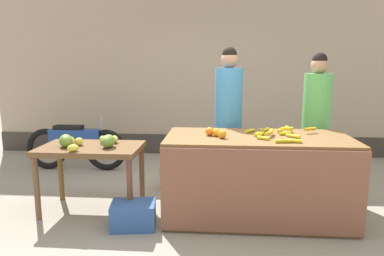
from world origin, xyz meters
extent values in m
plane|color=gray|center=(0.00, 0.00, 0.00)|extent=(24.00, 24.00, 0.00)
cube|color=tan|center=(0.00, 2.75, 1.66)|extent=(8.17, 0.20, 3.33)
cube|color=#3F3833|center=(0.00, 2.64, 0.18)|extent=(8.17, 0.04, 0.36)
cube|color=brown|center=(0.49, 0.00, 0.45)|extent=(1.93, 0.92, 0.89)
cube|color=brown|center=(0.49, -0.47, 0.45)|extent=(1.93, 0.03, 0.83)
cube|color=brown|center=(-1.34, 0.00, 0.72)|extent=(1.10, 0.67, 0.06)
cylinder|color=brown|center=(-1.84, -0.28, 0.35)|extent=(0.06, 0.06, 0.69)
cylinder|color=brown|center=(-0.84, -0.28, 0.35)|extent=(0.06, 0.06, 0.69)
cylinder|color=brown|center=(-1.84, 0.28, 0.35)|extent=(0.06, 0.06, 0.69)
cylinder|color=brown|center=(-0.84, 0.28, 0.35)|extent=(0.06, 0.06, 0.69)
cylinder|color=yellow|center=(0.81, -0.30, 0.91)|extent=(0.13, 0.06, 0.04)
cylinder|color=gold|center=(0.84, -0.05, 0.91)|extent=(0.13, 0.13, 0.04)
cylinder|color=gold|center=(0.60, 0.28, 0.91)|extent=(0.10, 0.13, 0.04)
cylinder|color=gold|center=(0.75, 0.25, 0.91)|extent=(0.08, 0.13, 0.04)
cylinder|color=gold|center=(0.48, 0.03, 0.91)|extent=(0.09, 0.16, 0.04)
cylinder|color=gold|center=(0.52, -0.18, 0.91)|extent=(0.12, 0.10, 0.04)
cylinder|color=gold|center=(0.69, -0.31, 0.91)|extent=(0.16, 0.05, 0.04)
cylinder|color=yellow|center=(0.87, 0.28, 0.91)|extent=(0.06, 0.16, 0.04)
cylinder|color=gold|center=(0.79, 0.09, 0.91)|extent=(0.15, 0.11, 0.04)
cylinder|color=gold|center=(0.52, 0.02, 0.91)|extent=(0.09, 0.13, 0.04)
cylinder|color=gold|center=(0.42, 0.20, 0.91)|extent=(0.12, 0.13, 0.04)
cylinder|color=gold|center=(0.59, -0.08, 0.94)|extent=(0.10, 0.12, 0.04)
cylinder|color=gold|center=(1.07, 0.19, 0.94)|extent=(0.15, 0.10, 0.04)
cylinder|color=yellow|center=(0.82, 0.20, 0.94)|extent=(0.14, 0.07, 0.04)
cylinder|color=gold|center=(0.84, 0.24, 0.94)|extent=(0.05, 0.14, 0.04)
cylinder|color=gold|center=(0.63, 0.04, 0.94)|extent=(0.07, 0.14, 0.04)
sphere|color=orange|center=(0.05, -0.05, 0.93)|extent=(0.08, 0.08, 0.08)
sphere|color=orange|center=(0.11, -0.15, 0.93)|extent=(0.09, 0.09, 0.09)
sphere|color=orange|center=(-0.02, -0.02, 0.94)|extent=(0.09, 0.09, 0.09)
ellipsoid|color=yellow|center=(-1.59, 0.06, 0.79)|extent=(0.10, 0.13, 0.09)
ellipsoid|color=gold|center=(-1.47, 0.01, 0.80)|extent=(0.12, 0.13, 0.09)
ellipsoid|color=#DDCA45|center=(-1.24, 0.13, 0.79)|extent=(0.08, 0.10, 0.09)
ellipsoid|color=#D1D645|center=(-1.11, 0.17, 0.79)|extent=(0.11, 0.13, 0.09)
ellipsoid|color=#D9DC3F|center=(-1.42, -0.26, 0.79)|extent=(0.14, 0.13, 0.08)
ellipsoid|color=olive|center=(-1.58, -0.07, 0.82)|extent=(0.23, 0.26, 0.14)
ellipsoid|color=olive|center=(-1.12, -0.05, 0.82)|extent=(0.14, 0.22, 0.14)
cylinder|color=#33333D|center=(0.19, 0.71, 0.36)|extent=(0.29, 0.29, 0.72)
cylinder|color=#3F8CCC|center=(0.19, 0.71, 1.16)|extent=(0.34, 0.34, 0.88)
sphere|color=tan|center=(0.19, 0.71, 1.69)|extent=(0.21, 0.21, 0.21)
sphere|color=black|center=(0.19, 0.71, 1.76)|extent=(0.18, 0.18, 0.18)
cylinder|color=#33333D|center=(1.29, 0.78, 0.34)|extent=(0.29, 0.29, 0.69)
cylinder|color=#59B259|center=(1.29, 0.78, 1.11)|extent=(0.34, 0.34, 0.84)
sphere|color=tan|center=(1.29, 0.78, 1.62)|extent=(0.21, 0.21, 0.21)
sphere|color=black|center=(1.29, 0.78, 1.69)|extent=(0.18, 0.18, 0.18)
torus|color=black|center=(-1.68, 1.52, 0.33)|extent=(0.65, 0.09, 0.65)
torus|color=black|center=(-2.63, 1.52, 0.33)|extent=(0.65, 0.09, 0.65)
cube|color=navy|center=(-2.16, 1.52, 0.51)|extent=(0.80, 0.18, 0.28)
cube|color=black|center=(-2.26, 1.52, 0.67)|extent=(0.44, 0.16, 0.08)
cylinder|color=gray|center=(-1.73, 1.52, 0.68)|extent=(0.04, 0.04, 0.40)
cube|color=#3359A5|center=(-0.78, -0.38, 0.13)|extent=(0.48, 0.38, 0.26)
ellipsoid|color=tan|center=(-0.54, 0.76, 0.27)|extent=(0.46, 0.44, 0.55)
camera|label=1|loc=(0.07, -3.67, 1.63)|focal=32.82mm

